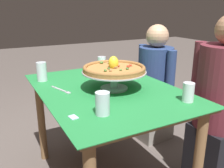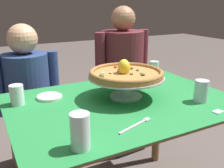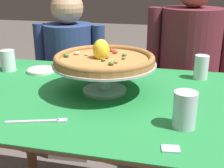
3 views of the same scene
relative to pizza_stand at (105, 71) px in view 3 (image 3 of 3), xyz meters
name	(u,v)px [view 3 (image 3 of 3)]	position (x,y,z in m)	size (l,w,h in m)	color
dining_table	(94,119)	(-0.04, -0.04, -0.20)	(1.20, 0.86, 0.74)	olive
pizza_stand	(105,71)	(0.00, 0.00, 0.00)	(0.42, 0.42, 0.12)	#B7B7C1
pizza	(104,58)	(0.00, 0.00, 0.05)	(0.40, 0.40, 0.10)	#AD753D
water_glass_back_left	(8,62)	(-0.55, 0.18, -0.04)	(0.07, 0.07, 0.11)	white
water_glass_front_right	(185,112)	(0.32, -0.24, -0.04)	(0.07, 0.07, 0.12)	silver
water_glass_back_right	(201,69)	(0.39, 0.27, -0.04)	(0.07, 0.07, 0.11)	white
side_plate	(41,70)	(-0.38, 0.19, -0.08)	(0.14, 0.14, 0.02)	silver
dinner_fork	(40,121)	(-0.13, -0.32, -0.09)	(0.20, 0.08, 0.01)	#B7B7C1
sugar_packet	(171,149)	(0.29, -0.38, -0.09)	(0.05, 0.04, 0.01)	silver
diner_left	(71,81)	(-0.42, 0.67, -0.31)	(0.47, 0.34, 1.11)	gray
diner_right	(187,82)	(0.34, 0.63, -0.24)	(0.50, 0.36, 1.22)	black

